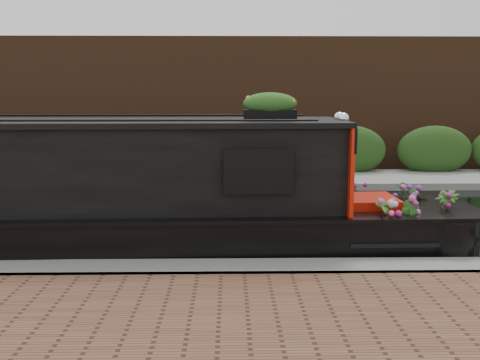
{
  "coord_description": "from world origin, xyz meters",
  "views": [
    {
      "loc": [
        0.95,
        -9.65,
        2.4
      ],
      "look_at": [
        1.11,
        -0.6,
        0.88
      ],
      "focal_mm": 40.0,
      "sensor_mm": 36.0,
      "label": 1
    }
  ],
  "objects": [
    {
      "name": "ground",
      "position": [
        0.0,
        0.0,
        0.0
      ],
      "size": [
        80.0,
        80.0,
        0.0
      ],
      "primitive_type": "plane",
      "color": "black",
      "rests_on": "ground"
    },
    {
      "name": "near_bank_coping",
      "position": [
        0.0,
        -3.3,
        0.0
      ],
      "size": [
        40.0,
        0.6,
        0.5
      ],
      "primitive_type": "cube",
      "color": "gray",
      "rests_on": "ground"
    },
    {
      "name": "far_bank_path",
      "position": [
        0.0,
        4.2,
        0.0
      ],
      "size": [
        40.0,
        2.4,
        0.34
      ],
      "primitive_type": "cube",
      "color": "gray",
      "rests_on": "ground"
    },
    {
      "name": "far_hedge",
      "position": [
        0.0,
        5.1,
        0.0
      ],
      "size": [
        40.0,
        1.1,
        2.8
      ],
      "primitive_type": "cube",
      "color": "#224115",
      "rests_on": "ground"
    },
    {
      "name": "far_brick_wall",
      "position": [
        0.0,
        7.2,
        0.0
      ],
      "size": [
        40.0,
        1.0,
        8.0
      ],
      "primitive_type": "cube",
      "color": "#4C2C19",
      "rests_on": "ground"
    },
    {
      "name": "narrowboat",
      "position": [
        -1.22,
        -2.04,
        0.76
      ],
      "size": [
        10.96,
        2.21,
        2.57
      ],
      "rotation": [
        0.0,
        0.0,
        0.03
      ],
      "color": "black",
      "rests_on": "ground"
    },
    {
      "name": "rope_fender",
      "position": [
        4.62,
        -2.04,
        0.17
      ],
      "size": [
        0.33,
        0.3,
        0.33
      ],
      "primitive_type": "cylinder",
      "rotation": [
        1.57,
        0.0,
        0.0
      ],
      "color": "olive",
      "rests_on": "ground"
    }
  ]
}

